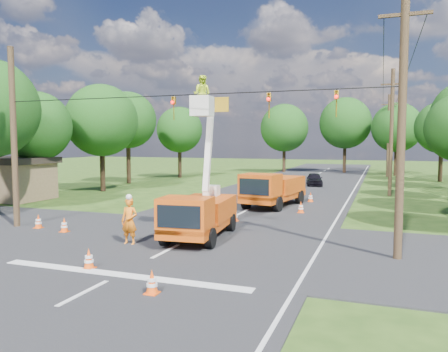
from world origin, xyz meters
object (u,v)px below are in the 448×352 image
at_px(traffic_cone_5, 38,222).
at_px(tree_left_e, 128,120).
at_px(shed, 12,178).
at_px(tree_far_c, 397,127).
at_px(traffic_cone_1, 152,282).
at_px(tree_left_f, 180,130).
at_px(bucket_truck, 200,204).
at_px(tree_right_e, 442,127).
at_px(second_truck, 273,189).
at_px(traffic_cone_4, 64,225).
at_px(ground_worker, 129,221).
at_px(traffic_cone_0, 89,259).
at_px(tree_left_d, 102,121).
at_px(traffic_cone_3, 301,207).
at_px(traffic_cone_2, 235,215).
at_px(distant_car, 314,179).
at_px(tree_far_a, 284,128).
at_px(pole_right_far, 388,135).
at_px(pole_right_mid, 391,132).
at_px(tree_far_b, 345,123).
at_px(traffic_cone_7, 311,197).
at_px(pole_right_near, 402,120).
at_px(pole_left, 14,138).
at_px(tree_left_c, 36,127).

relative_size(traffic_cone_5, tree_left_e, 0.08).
bearing_deg(shed, tree_far_c, 51.03).
relative_size(traffic_cone_1, tree_left_f, 0.08).
distance_m(bucket_truck, tree_right_e, 37.15).
distance_m(second_truck, traffic_cone_4, 13.55).
xyz_separation_m(ground_worker, traffic_cone_4, (-4.25, 1.04, -0.64)).
height_order(traffic_cone_0, traffic_cone_4, same).
bearing_deg(second_truck, tree_left_d, 175.56).
xyz_separation_m(traffic_cone_3, tree_left_f, (-18.13, 20.87, 5.33)).
bearing_deg(shed, traffic_cone_2, -8.86).
distance_m(distant_car, tree_left_d, 20.79).
bearing_deg(tree_far_a, traffic_cone_1, -82.11).
relative_size(pole_right_far, tree_left_e, 1.06).
height_order(ground_worker, tree_left_f, tree_left_f).
relative_size(pole_right_mid, tree_far_b, 0.97).
bearing_deg(tree_far_a, ground_worker, -86.17).
distance_m(traffic_cone_1, traffic_cone_5, 11.81).
distance_m(bucket_truck, traffic_cone_1, 7.26).
relative_size(second_truck, ground_worker, 3.26).
relative_size(traffic_cone_2, traffic_cone_7, 1.00).
bearing_deg(traffic_cone_7, pole_right_near, -69.28).
height_order(traffic_cone_3, shed, shed).
bearing_deg(second_truck, traffic_cone_5, -120.54).
relative_size(traffic_cone_0, pole_right_far, 0.07).
xyz_separation_m(shed, tree_far_a, (13.00, 35.00, 4.57)).
bearing_deg(pole_right_mid, traffic_cone_5, -129.72).
xyz_separation_m(traffic_cone_5, pole_left, (-1.38, 0.01, 4.14)).
distance_m(traffic_cone_1, traffic_cone_3, 15.56).
bearing_deg(traffic_cone_5, traffic_cone_3, 38.60).
bearing_deg(traffic_cone_0, traffic_cone_1, -23.87).
distance_m(second_truck, tree_left_e, 21.69).
distance_m(pole_right_far, tree_left_d, 34.33).
relative_size(traffic_cone_4, shed, 0.13).
distance_m(bucket_truck, pole_right_near, 8.95).
bearing_deg(distant_car, traffic_cone_4, -117.96).
bearing_deg(traffic_cone_0, second_truck, 81.04).
height_order(second_truck, traffic_cone_7, second_truck).
xyz_separation_m(traffic_cone_1, traffic_cone_5, (-9.96, 6.34, 0.00)).
relative_size(tree_left_e, tree_far_c, 1.03).
bearing_deg(distant_car, tree_left_c, -147.92).
distance_m(pole_left, tree_far_c, 46.12).
distance_m(traffic_cone_7, pole_right_near, 15.89).
relative_size(traffic_cone_3, tree_far_a, 0.07).
distance_m(traffic_cone_7, tree_far_c, 29.10).
bearing_deg(traffic_cone_5, distant_car, 69.51).
distance_m(traffic_cone_0, traffic_cone_5, 8.34).
height_order(traffic_cone_4, pole_left, pole_left).
bearing_deg(pole_right_mid, ground_worker, -116.23).
height_order(shed, tree_left_d, tree_left_d).
xyz_separation_m(pole_right_far, tree_left_c, (-25.00, -31.00, 0.33)).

